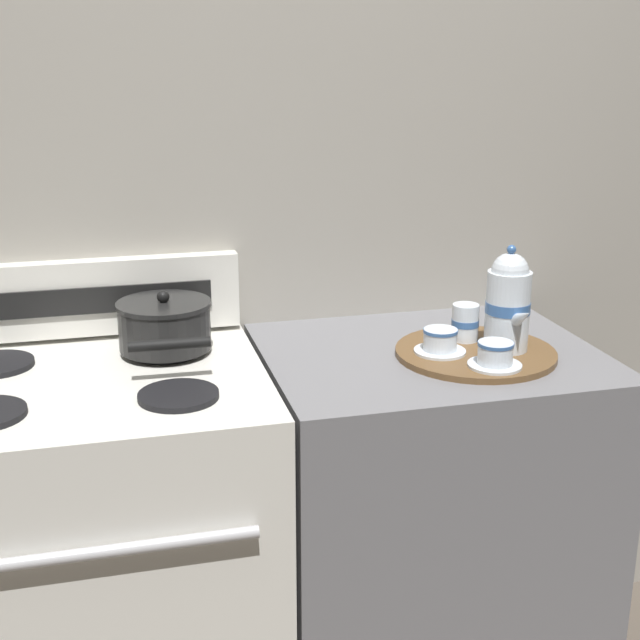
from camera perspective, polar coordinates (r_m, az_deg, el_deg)
wall_back at (r=2.17m, az=-5.29°, el=4.11°), size 6.00×0.05×2.20m
stove at (r=2.09m, az=-13.89°, el=-15.81°), size 0.75×0.64×0.95m
control_panel at (r=2.12m, az=-15.13°, el=1.34°), size 0.73×0.05×0.18m
side_counter at (r=2.21m, az=6.65°, el=-13.49°), size 0.74×0.61×0.93m
saucepan at (r=1.99m, az=-9.91°, el=-0.32°), size 0.21×0.30×0.13m
serving_tray at (r=2.00m, az=9.92°, el=-2.08°), size 0.35×0.35×0.01m
teapot at (r=1.98m, az=11.97°, el=1.15°), size 0.10×0.16×0.24m
teacup_left at (r=1.96m, az=7.70°, el=-1.34°), size 0.11×0.11×0.05m
teacup_right at (r=1.89m, az=11.15°, el=-2.18°), size 0.11×0.11×0.05m
creamer_jug at (r=2.04m, az=9.28°, el=-0.15°), size 0.06×0.06×0.08m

